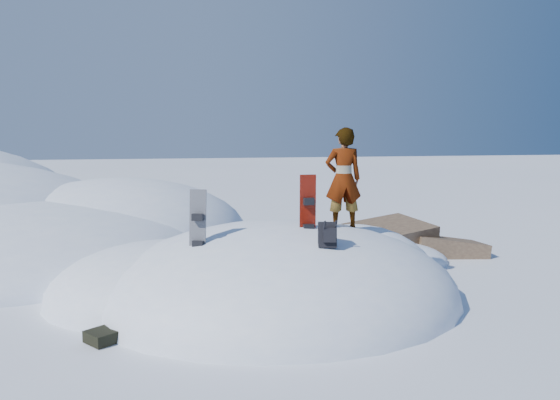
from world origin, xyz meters
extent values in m
plane|color=white|center=(0.00, 0.00, 0.00)|extent=(120.00, 120.00, 0.00)
ellipsoid|color=white|center=(0.00, 0.00, 0.00)|extent=(7.00, 6.00, 3.00)
ellipsoid|color=white|center=(-2.20, 0.60, 0.00)|extent=(4.40, 4.00, 2.20)
ellipsoid|color=white|center=(1.80, 0.80, 0.00)|extent=(3.60, 3.20, 2.50)
ellipsoid|color=white|center=(-6.00, 5.00, 0.00)|extent=(10.00, 9.00, 2.80)
ellipsoid|color=white|center=(-3.50, 7.50, 0.00)|extent=(8.00, 8.00, 3.60)
ellipsoid|color=white|center=(-5.50, 4.00, 0.00)|extent=(6.00, 5.00, 1.80)
cube|color=brown|center=(3.60, 3.40, 0.10)|extent=(2.82, 2.41, 1.62)
cube|color=brown|center=(5.20, 3.00, -0.10)|extent=(2.16, 1.80, 1.33)
cube|color=brown|center=(4.20, 4.60, 0.00)|extent=(2.08, 2.01, 1.10)
ellipsoid|color=white|center=(3.20, 2.40, 0.00)|extent=(3.20, 2.40, 1.00)
cube|color=red|center=(0.43, -0.42, 1.63)|extent=(0.30, 0.04, 1.61)
cube|color=black|center=(0.43, -0.49, 1.96)|extent=(0.19, 0.11, 0.13)
cube|color=black|center=(0.43, -0.49, 1.47)|extent=(0.19, 0.11, 0.13)
cube|color=black|center=(-1.58, -0.64, 1.45)|extent=(0.34, 0.28, 1.55)
cube|color=black|center=(-1.58, -0.71, 1.77)|extent=(0.22, 0.18, 0.13)
cube|color=black|center=(-1.58, -0.71, 1.30)|extent=(0.22, 0.18, 0.13)
cube|color=black|center=(0.52, -1.35, 1.49)|extent=(0.37, 0.37, 0.47)
cube|color=black|center=(0.52, -1.48, 1.51)|extent=(0.24, 0.20, 0.26)
cylinder|color=black|center=(0.43, -1.47, 1.61)|extent=(0.03, 0.17, 0.32)
cylinder|color=black|center=(0.62, -1.47, 1.61)|extent=(0.03, 0.17, 0.32)
cube|color=black|center=(-3.02, -1.47, 0.10)|extent=(0.79, 0.75, 0.18)
cube|color=black|center=(-2.72, -1.27, 0.18)|extent=(0.36, 0.26, 0.12)
imported|color=slate|center=(1.30, 0.14, 2.30)|extent=(0.76, 0.53, 1.98)
camera|label=1|loc=(-2.18, -9.94, 3.19)|focal=35.00mm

